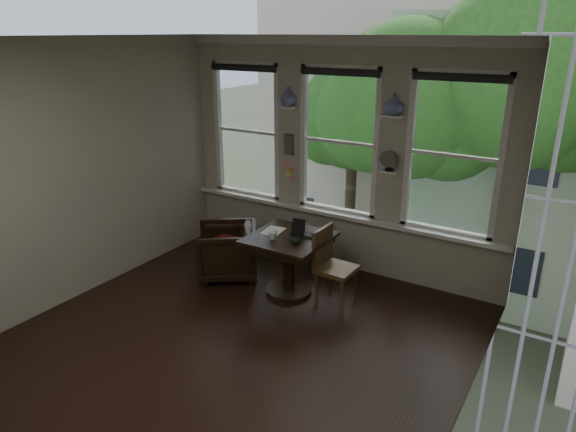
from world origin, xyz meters
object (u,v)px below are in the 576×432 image
Objects in this scene: mug at (273,235)px; laptop at (305,236)px; armchair_left at (227,251)px; side_chair_right at (336,268)px; table at (289,265)px.

laptop is at bearing 41.04° from mug.
side_chair_right is (1.54, 0.08, 0.11)m from armchair_left.
armchair_left is 0.83× the size of side_chair_right.
mug reaches higher than armchair_left.
laptop reaches higher than table.
side_chair_right is 0.83m from mug.
mug is (-0.72, -0.23, 0.34)m from side_chair_right.
table is 8.42× the size of mug.
side_chair_right is 2.70× the size of laptop.
armchair_left is 7.15× the size of mug.
table is 0.98× the size of side_chair_right.
armchair_left is 1.55m from side_chair_right.
mug is at bearing 109.50° from side_chair_right.
laptop is at bearing 88.70° from side_chair_right.
mug is at bearing -124.32° from table.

